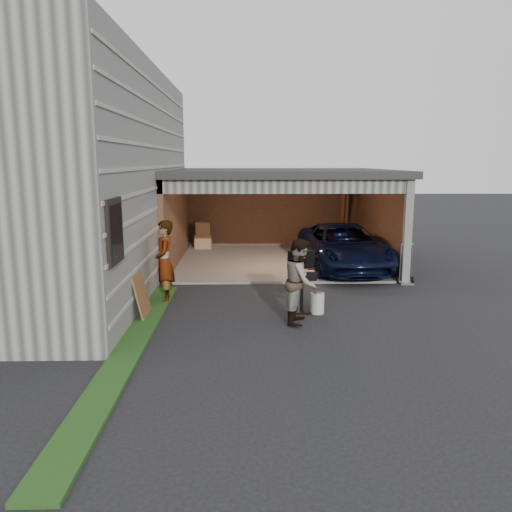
% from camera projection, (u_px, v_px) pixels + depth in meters
% --- Properties ---
extents(ground, '(80.00, 80.00, 0.00)m').
position_uv_depth(ground, '(261.00, 328.00, 9.54)').
color(ground, black).
rests_on(ground, ground).
extents(house, '(7.00, 11.00, 5.50)m').
position_uv_depth(house, '(23.00, 177.00, 12.82)').
color(house, '#474744').
rests_on(house, ground).
extents(groundcover_strip, '(0.50, 8.00, 0.06)m').
position_uv_depth(groundcover_strip, '(131.00, 347.00, 8.50)').
color(groundcover_strip, '#193814').
rests_on(groundcover_strip, ground).
extents(garage, '(6.80, 6.30, 2.90)m').
position_uv_depth(garage, '(278.00, 202.00, 15.88)').
color(garage, '#605E59').
rests_on(garage, ground).
extents(minivan, '(2.36, 4.70, 1.28)m').
position_uv_depth(minivan, '(343.00, 248.00, 14.58)').
color(minivan, black).
rests_on(minivan, ground).
extents(woman, '(0.55, 0.74, 1.87)m').
position_uv_depth(woman, '(164.00, 262.00, 11.16)').
color(woman, '#A1B3CB').
rests_on(woman, ground).
extents(man, '(0.82, 0.95, 1.68)m').
position_uv_depth(man, '(301.00, 281.00, 9.75)').
color(man, '#402819').
rests_on(man, ground).
extents(bbq_grill, '(0.58, 0.51, 1.29)m').
position_uv_depth(bbq_grill, '(302.00, 277.00, 10.45)').
color(bbq_grill, black).
rests_on(bbq_grill, ground).
extents(propane_tank, '(0.30, 0.30, 0.44)m').
position_uv_depth(propane_tank, '(317.00, 303.00, 10.46)').
color(propane_tank, beige).
rests_on(propane_tank, ground).
extents(plywood_panel, '(0.23, 0.82, 0.91)m').
position_uv_depth(plywood_panel, '(142.00, 296.00, 10.15)').
color(plywood_panel, brown).
rests_on(plywood_panel, ground).
extents(hand_truck, '(0.44, 0.32, 1.06)m').
position_uv_depth(hand_truck, '(406.00, 276.00, 12.99)').
color(hand_truck, gray).
rests_on(hand_truck, ground).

